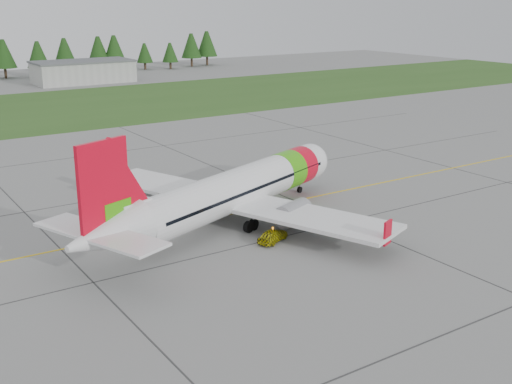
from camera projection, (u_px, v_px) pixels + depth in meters
ground at (258, 243)px, 56.43m from camera, size 320.00×320.00×0.00m
aircraft at (233, 191)px, 60.81m from camera, size 34.01×32.32×10.76m
follow_me_car at (273, 223)px, 56.16m from camera, size 1.65×1.76×3.47m
grass_strip at (20, 111)px, 121.91m from camera, size 320.00×50.00×0.03m
taxi_guideline at (213, 218)px, 62.81m from camera, size 120.00×0.25×0.02m
hangar_east at (83, 72)px, 163.10m from camera, size 24.00×12.00×5.20m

